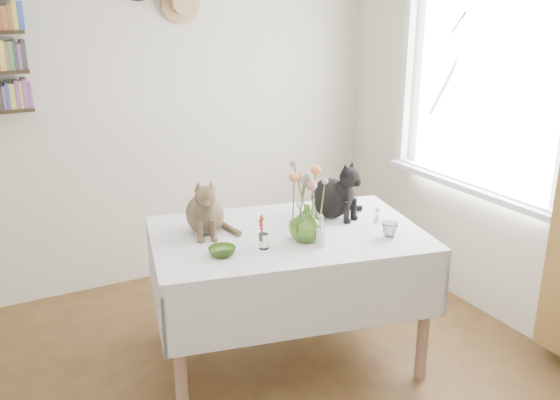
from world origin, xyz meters
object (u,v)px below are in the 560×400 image
tabby_cat (204,204)px  black_cat (331,188)px  dining_table (287,264)px  flower_vase (306,223)px

tabby_cat → black_cat: 0.78m
tabby_cat → black_cat: black_cat is taller
dining_table → black_cat: size_ratio=4.67×
black_cat → flower_vase: (-0.33, -0.27, -0.08)m
tabby_cat → flower_vase: (0.45, -0.37, -0.07)m
dining_table → black_cat: bearing=17.4°
dining_table → tabby_cat: tabby_cat is taller
tabby_cat → black_cat: (0.77, -0.10, 0.01)m
flower_vase → dining_table: bearing=101.9°
dining_table → flower_vase: flower_vase is taller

